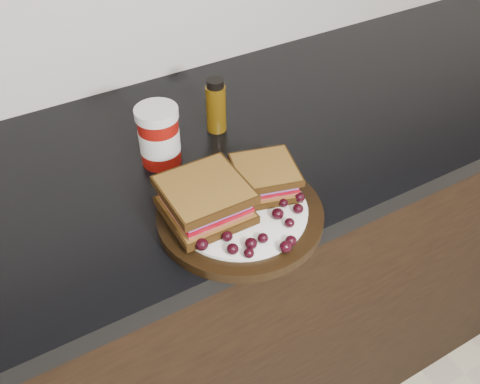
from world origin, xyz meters
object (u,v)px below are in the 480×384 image
object	(u,v)px
sandwich_left	(205,200)
condiment_jar	(159,136)
oil_bottle	(216,105)
plate	(240,215)

from	to	relation	value
sandwich_left	condiment_jar	world-z (taller)	condiment_jar
condiment_jar	oil_bottle	world-z (taller)	condiment_jar
plate	sandwich_left	world-z (taller)	sandwich_left
sandwich_left	oil_bottle	world-z (taller)	oil_bottle
plate	oil_bottle	world-z (taller)	oil_bottle
sandwich_left	plate	bearing A→B (deg)	-18.27
condiment_jar	oil_bottle	bearing A→B (deg)	16.40
plate	condiment_jar	world-z (taller)	condiment_jar
plate	sandwich_left	size ratio (longest dim) A/B	2.15
condiment_jar	oil_bottle	distance (m)	0.15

